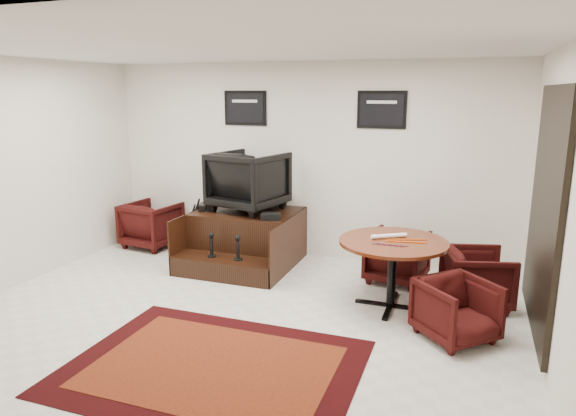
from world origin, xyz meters
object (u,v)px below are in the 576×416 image
object	(u,v)px
shine_chair	(248,178)
armchair_side	(152,222)
table_chair_back	(397,254)
table_chair_corner	(457,307)
meeting_table	(393,249)
table_chair_window	(477,275)
shine_podium	(245,240)

from	to	relation	value
shine_chair	armchair_side	bearing A→B (deg)	10.36
table_chair_back	table_chair_corner	distance (m)	1.61
meeting_table	table_chair_back	world-z (taller)	meeting_table
table_chair_window	armchair_side	bearing A→B (deg)	66.40
shine_chair	table_chair_window	world-z (taller)	shine_chair
shine_podium	shine_chair	xyz separation A→B (m)	(0.00, 0.15, 0.86)
shine_chair	table_chair_corner	world-z (taller)	shine_chair
meeting_table	table_chair_window	distance (m)	1.04
meeting_table	table_chair_window	world-z (taller)	meeting_table
armchair_side	meeting_table	distance (m)	4.06
meeting_table	table_chair_corner	distance (m)	0.98
table_chair_corner	table_chair_window	bearing A→B (deg)	34.84
armchair_side	shine_chair	bearing A→B (deg)	-175.70
shine_chair	table_chair_corner	size ratio (longest dim) A/B	1.39
shine_podium	table_chair_corner	distance (m)	3.23
shine_podium	shine_chair	size ratio (longest dim) A/B	1.60
table_chair_window	table_chair_corner	xyz separation A→B (m)	(-0.19, -0.95, -0.02)
table_chair_window	shine_chair	bearing A→B (deg)	63.47
table_chair_corner	meeting_table	bearing A→B (deg)	97.75
shine_podium	table_chair_corner	world-z (taller)	shine_podium
shine_podium	table_chair_window	size ratio (longest dim) A/B	2.07
armchair_side	table_chair_back	size ratio (longest dim) A/B	1.08
shine_chair	table_chair_back	bearing A→B (deg)	-170.60
table_chair_back	table_chair_corner	bearing A→B (deg)	127.57
shine_chair	meeting_table	size ratio (longest dim) A/B	0.77
shine_podium	table_chair_window	world-z (taller)	shine_podium
armchair_side	table_chair_corner	bearing A→B (deg)	167.59
meeting_table	table_chair_corner	world-z (taller)	meeting_table
shine_podium	shine_chair	bearing A→B (deg)	90.00
meeting_table	table_chair_corner	xyz separation A→B (m)	(0.72, -0.57, -0.36)
shine_chair	table_chair_back	size ratio (longest dim) A/B	1.29
table_chair_back	table_chair_corner	world-z (taller)	table_chair_back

